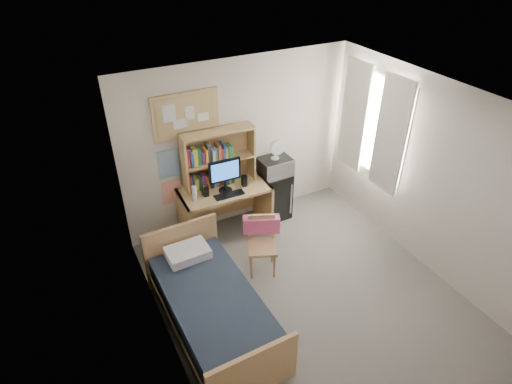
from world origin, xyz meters
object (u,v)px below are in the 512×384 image
bulletin_board (186,115)px  bed (213,311)px  desk_chair (262,247)px  speaker_right (244,181)px  desk (225,212)px  mini_fridge (273,195)px  desk_fan (275,150)px  microwave (275,167)px  speaker_left (206,190)px  monitor (225,176)px

bulletin_board → bed: 2.58m
desk_chair → speaker_right: bearing=102.0°
desk → mini_fridge: bearing=7.3°
desk_chair → mini_fridge: size_ratio=1.06×
mini_fridge → speaker_right: bearing=-165.8°
bed → mini_fridge: bearing=42.4°
desk → desk_chair: 0.99m
desk_fan → desk_chair: bearing=-127.1°
desk_chair → desk_fan: (0.77, 1.05, 0.80)m
microwave → speaker_right: bearing=-167.6°
bed → desk: bearing=60.2°
speaker_left → speaker_right: speaker_left is taller
speaker_right → monitor: bearing=180.0°
speaker_left → desk_fan: bearing=7.3°
bulletin_board → mini_fridge: bulletin_board is taller
bulletin_board → desk_fan: bulletin_board is taller
speaker_left → desk_fan: size_ratio=0.59×
desk_chair → mini_fridge: 1.32m
desk_chair → monitor: (-0.12, 0.92, 0.66)m
desk_chair → bulletin_board: bearing=133.3°
speaker_right → microwave: size_ratio=0.36×
desk → bed: bearing=-117.0°
bed → speaker_right: (1.16, 1.52, 0.64)m
speaker_left → speaker_right: size_ratio=1.06×
microwave → desk_fan: bearing=89.3°
desk → bulletin_board: bearing=138.9°
speaker_left → desk_fan: 1.23m
desk → desk_chair: bearing=-81.9°
mini_fridge → microwave: 0.53m
desk_chair → speaker_right: (0.18, 0.91, 0.49)m
bulletin_board → monitor: size_ratio=1.87×
bed → microwave: 2.50m
desk_chair → speaker_right: size_ratio=4.87×
bed → microwave: (1.75, 1.66, 0.66)m
mini_fridge → microwave: size_ratio=1.64×
bed → monitor: bearing=59.3°
mini_fridge → speaker_right: size_ratio=4.60×
desk → bed: 1.81m
microwave → monitor: bearing=-172.4°
desk → desk_chair: size_ratio=1.58×
bulletin_board → speaker_right: size_ratio=5.48×
bulletin_board → desk_fan: 1.46m
speaker_right → desk_fan: 0.68m
monitor → desk_fan: desk_fan is taller
bed → speaker_right: size_ratio=11.36×
mini_fridge → speaker_left: 1.31m
monitor → speaker_right: size_ratio=2.93×
desk → mini_fridge: size_ratio=1.67×
mini_fridge → bed: 2.43m
desk → microwave: 1.03m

